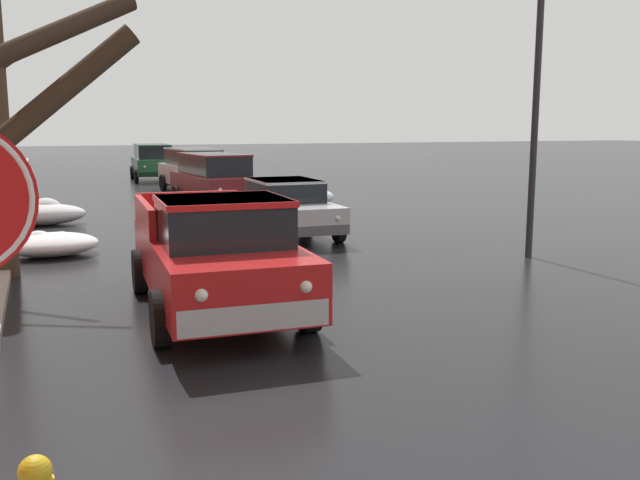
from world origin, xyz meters
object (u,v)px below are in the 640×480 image
Objects in this scene: suv_white_parked_far_down_block at (194,168)px; street_lamp_post at (537,85)px; sedan_silver_parked_kerbside_close at (286,207)px; suv_green_queued_behind_truck at (153,161)px; pickup_truck_red_approaching_near_lane at (216,253)px; suv_maroon_parked_kerbside_mid at (214,179)px.

suv_white_parked_far_down_block is 17.54m from street_lamp_post.
street_lamp_post is at bearing -49.87° from sedan_silver_parked_kerbside_close.
suv_white_parked_far_down_block is at bearing 101.43° from street_lamp_post.
suv_white_parked_far_down_block reaches higher than sedan_silver_parked_kerbside_close.
suv_green_queued_behind_truck reaches higher than sedan_silver_parked_kerbside_close.
suv_green_queued_behind_truck is at bearing 99.57° from street_lamp_post.
pickup_truck_red_approaching_near_lane is 1.09× the size of suv_maroon_parked_kerbside_mid.
street_lamp_post reaches higher than suv_maroon_parked_kerbside_mid.
pickup_truck_red_approaching_near_lane is 19.12m from suv_white_parked_far_down_block.
suv_green_queued_behind_truck is (-0.24, 19.43, 0.24)m from sedan_silver_parked_kerbside_close.
suv_green_queued_behind_truck is at bearing 90.72° from sedan_silver_parked_kerbside_close.
street_lamp_post is at bearing -70.12° from suv_maroon_parked_kerbside_mid.
sedan_silver_parked_kerbside_close is at bearing 130.13° from street_lamp_post.
pickup_truck_red_approaching_near_lane is 1.30× the size of sedan_silver_parked_kerbside_close.
pickup_truck_red_approaching_near_lane is at bearing -96.83° from suv_green_queued_behind_truck.
suv_maroon_parked_kerbside_mid is (-0.21, 6.57, 0.24)m from sedan_silver_parked_kerbside_close.
sedan_silver_parked_kerbside_close is 0.84× the size of suv_maroon_parked_kerbside_mid.
suv_green_queued_behind_truck is (-0.60, 6.93, 0.00)m from suv_white_parked_far_down_block.
suv_green_queued_behind_truck reaches higher than pickup_truck_red_approaching_near_lane.
suv_green_queued_behind_truck is at bearing 90.14° from suv_maroon_parked_kerbside_mid.
sedan_silver_parked_kerbside_close is 6.51m from street_lamp_post.
sedan_silver_parked_kerbside_close is 19.43m from suv_green_queued_behind_truck.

